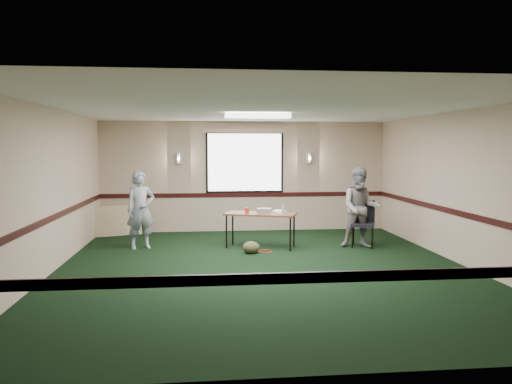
{
  "coord_description": "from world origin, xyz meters",
  "views": [
    {
      "loc": [
        -0.99,
        -8.24,
        2.04
      ],
      "look_at": [
        0.0,
        1.3,
        1.2
      ],
      "focal_mm": 35.0,
      "sensor_mm": 36.0,
      "label": 1
    }
  ],
  "objects": [
    {
      "name": "room_shell",
      "position": [
        0.0,
        2.12,
        1.58
      ],
      "size": [
        8.0,
        8.02,
        8.0
      ],
      "color": "#C9AB91",
      "rests_on": "ground"
    },
    {
      "name": "red_cup",
      "position": [
        -0.13,
        1.81,
        0.78
      ],
      "size": [
        0.08,
        0.08,
        0.12
      ],
      "primitive_type": "cylinder",
      "color": "red",
      "rests_on": "folding_table"
    },
    {
      "name": "conference_chair",
      "position": [
        2.3,
        1.79,
        0.56
      ],
      "size": [
        0.61,
        0.62,
        0.95
      ],
      "rotation": [
        0.0,
        0.0,
        -0.36
      ],
      "color": "black",
      "rests_on": "ground"
    },
    {
      "name": "ground",
      "position": [
        0.0,
        0.0,
        0.0
      ],
      "size": [
        8.0,
        8.0,
        0.0
      ],
      "primitive_type": "plane",
      "color": "black",
      "rests_on": "ground"
    },
    {
      "name": "person_right",
      "position": [
        2.19,
        1.64,
        0.83
      ],
      "size": [
        0.91,
        0.78,
        1.65
      ],
      "primitive_type": "imported",
      "rotation": [
        0.0,
        0.0,
        -0.21
      ],
      "color": "slate",
      "rests_on": "ground"
    },
    {
      "name": "folding_table",
      "position": [
        0.15,
        1.84,
        0.67
      ],
      "size": [
        1.55,
        1.02,
        0.72
      ],
      "rotation": [
        0.0,
        0.0,
        -0.34
      ],
      "color": "#573219",
      "rests_on": "ground"
    },
    {
      "name": "game_console",
      "position": [
        0.54,
        1.85,
        0.75
      ],
      "size": [
        0.27,
        0.27,
        0.05
      ],
      "primitive_type": "cube",
      "rotation": [
        0.0,
        0.0,
        -0.69
      ],
      "color": "white",
      "rests_on": "folding_table"
    },
    {
      "name": "cable_coil",
      "position": [
        0.19,
        1.41,
        0.01
      ],
      "size": [
        0.33,
        0.33,
        0.02
      ],
      "primitive_type": "torus",
      "rotation": [
        0.0,
        0.0,
        -0.12
      ],
      "color": "red",
      "rests_on": "ground"
    },
    {
      "name": "water_bottle",
      "position": [
        0.57,
        1.58,
        0.81
      ],
      "size": [
        0.06,
        0.06,
        0.19
      ],
      "primitive_type": "cylinder",
      "color": "#83A5D6",
      "rests_on": "folding_table"
    },
    {
      "name": "person_left",
      "position": [
        -2.29,
        2.01,
        0.79
      ],
      "size": [
        0.67,
        0.56,
        1.58
      ],
      "primitive_type": "imported",
      "rotation": [
        0.0,
        0.0,
        0.36
      ],
      "color": "#47599C",
      "rests_on": "ground"
    },
    {
      "name": "folded_table",
      "position": [
        -2.99,
        3.6,
        0.36
      ],
      "size": [
        1.38,
        0.61,
        0.71
      ],
      "primitive_type": "cube",
      "rotation": [
        -0.21,
        0.0,
        0.31
      ],
      "color": "#9A865F",
      "rests_on": "ground"
    },
    {
      "name": "projector",
      "position": [
        0.22,
        1.86,
        0.77
      ],
      "size": [
        0.3,
        0.25,
        0.09
      ],
      "primitive_type": "cube",
      "rotation": [
        0.0,
        0.0,
        -0.05
      ],
      "color": "gray",
      "rests_on": "folding_table"
    },
    {
      "name": "duffel_bag",
      "position": [
        -0.1,
        1.29,
        0.12
      ],
      "size": [
        0.37,
        0.3,
        0.24
      ],
      "primitive_type": "ellipsoid",
      "rotation": [
        0.0,
        0.0,
        0.15
      ],
      "color": "brown",
      "rests_on": "ground"
    }
  ]
}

